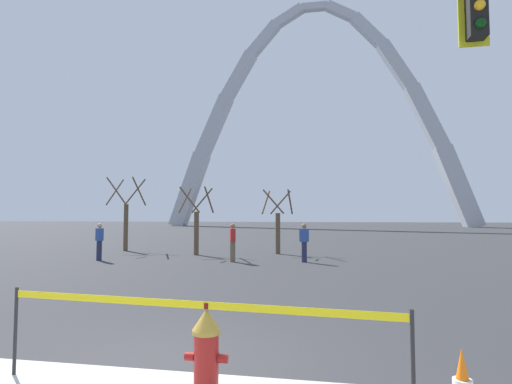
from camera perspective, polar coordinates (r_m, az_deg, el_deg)
The scene contains 10 objects.
ground_plane at distance 5.38m, azimuth -12.68°, elevation -24.16°, with size 240.00×240.00×0.00m, color #333335.
fire_hydrant at distance 4.54m, azimuth -7.12°, elevation -21.95°, with size 0.46×0.48×0.99m.
caution_tape_barrier at distance 4.54m, azimuth -9.85°, elevation -18.91°, with size 4.53×0.41×1.05m.
monument_arch at distance 74.33m, azimuth 8.54°, elevation 9.57°, with size 55.32×2.77×41.95m.
tree_far_left at distance 23.00m, azimuth -18.15°, elevation -3.59°, with size 1.85×1.86×4.01m.
tree_left_mid at distance 19.80m, azimuth -8.55°, elevation -4.66°, with size 1.55×1.56×3.33m.
tree_center_left at distance 20.14m, azimuth 3.14°, elevation -4.80°, with size 1.51×1.52×3.23m.
pedestrian_walking_left at distance 16.68m, azimuth 6.93°, elevation -7.18°, with size 0.39×0.35×1.59m.
pedestrian_standing_center at distance 18.45m, azimuth -21.56°, elevation -6.60°, with size 0.39×0.35×1.59m.
pedestrian_walking_right at distance 16.68m, azimuth -3.36°, elevation -7.20°, with size 0.30×0.39×1.59m.
Camera 1 is at (1.93, -4.65, 1.91)m, focal length 27.88 mm.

